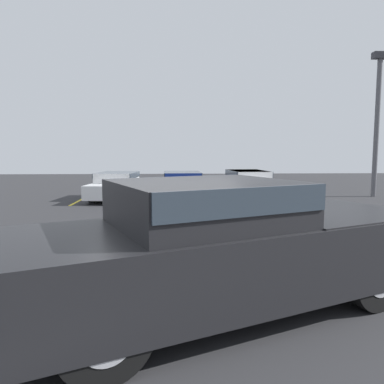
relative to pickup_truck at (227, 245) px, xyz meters
name	(u,v)px	position (x,y,z in m)	size (l,w,h in m)	color
ground_plane	(164,287)	(-0.86, 0.91, -0.89)	(60.00, 60.00, 0.00)	#2D2D30
stall_stripe_a	(83,199)	(-4.77, 12.08, -0.88)	(0.12, 4.33, 0.01)	yellow
stall_stripe_b	(149,198)	(-1.81, 12.08, -0.88)	(0.12, 4.33, 0.01)	yellow
stall_stripe_c	(214,198)	(1.15, 12.08, -0.88)	(0.12, 4.33, 0.01)	yellow
stall_stripe_d	(277,198)	(4.10, 12.08, -0.88)	(0.12, 4.33, 0.01)	yellow
pickup_truck	(227,245)	(0.00, 0.00, 0.00)	(6.38, 4.28, 1.75)	black
parked_sedan_a	(117,184)	(-3.22, 12.23, -0.25)	(2.15, 4.79, 1.18)	silver
parked_sedan_b	(182,184)	(-0.29, 11.95, -0.24)	(1.85, 4.25, 1.21)	navy
parked_sedan_c	(248,183)	(2.73, 12.09, -0.22)	(2.07, 4.83, 1.25)	silver
light_post	(377,115)	(8.79, 12.34, 2.92)	(0.70, 0.36, 6.63)	#515156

